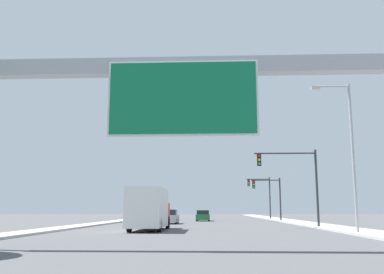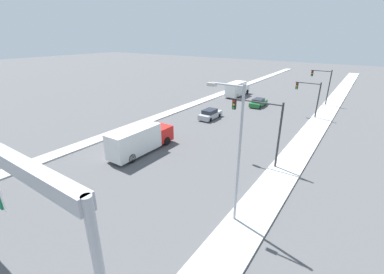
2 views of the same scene
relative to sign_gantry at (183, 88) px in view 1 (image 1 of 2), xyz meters
name	(u,v)px [view 1 (image 1 of 2)]	position (x,y,z in m)	size (l,w,h in m)	color
sidewalk_right	(286,221)	(11.25, 42.10, -6.53)	(3.00, 120.00, 0.15)	#B6B6B6
median_strip_left	(125,220)	(-10.75, 42.10, -6.53)	(2.00, 120.00, 0.15)	#B6B6B6
sign_gantry	(183,88)	(0.00, 0.00, 0.00)	(20.27, 0.73, 7.91)	#9EA0A5
car_mid_center	(169,217)	(-3.50, 30.38, -5.89)	(1.86, 4.58, 1.54)	#A5A8AD
car_near_right	(203,216)	(0.00, 42.04, -5.92)	(1.85, 4.78, 1.45)	#1E662D
truck_box_primary	(157,209)	(-7.00, 47.60, -5.06)	(2.38, 7.81, 3.04)	white
truck_box_secondary	(149,209)	(-3.50, 15.02, -5.03)	(2.37, 8.57, 3.08)	red
traffic_light_near_intersection	(297,174)	(8.57, 20.10, -2.03)	(5.42, 0.32, 6.71)	#2D2D30
traffic_light_mid_block	(271,192)	(9.00, 40.10, -2.78)	(3.84, 0.32, 5.70)	#2D2D30
traffic_light_far_intersection	(263,191)	(9.17, 50.10, -2.29)	(3.62, 0.32, 6.52)	#2D2D30
street_lamp_right	(348,145)	(10.07, 10.59, -0.91)	(2.58, 0.28, 9.81)	#9EA0A5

